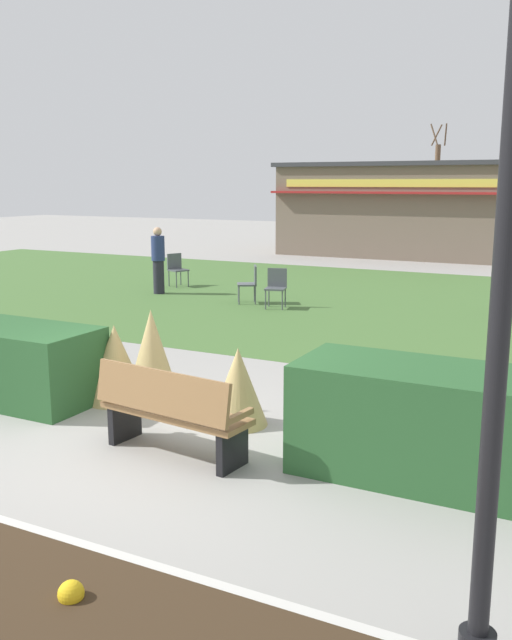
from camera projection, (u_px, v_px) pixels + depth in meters
ground_plane at (148, 442)px, 7.54m from camera, size 80.00×80.00×0.00m
lawn_patch at (395, 304)px, 16.06m from camera, size 36.00×12.00×0.01m
park_bench at (171, 412)px, 7.07m from camera, size 1.75×0.72×0.95m
hedge_left at (5, 361)px, 9.02m from camera, size 2.60×1.10×0.98m
hedge_right at (433, 424)px, 6.52m from camera, size 2.62×1.10×1.08m
ornamental_grass_behind_left at (115, 363)px, 8.88m from camera, size 0.80×0.80×1.00m
ornamental_grass_behind_right at (238, 386)px, 8.00m from camera, size 0.69×0.69×0.93m
ornamental_grass_behind_center at (152, 360)px, 8.54m from camera, size 0.75×0.75×1.27m
lamppost_near at (510, 183)px, 3.53m from camera, size 0.36×0.36×4.46m
food_kiosk at (409, 209)px, 26.58m from camera, size 9.73×4.74×3.54m
cafe_chair_west at (276, 285)px, 15.51m from camera, size 0.54×0.54×0.89m
cafe_chair_center at (177, 267)px, 18.76m from camera, size 0.58×0.58×0.89m
cafe_chair_north at (251, 281)px, 16.09m from camera, size 0.60×0.60×0.89m
person_strolling at (158, 260)px, 17.43m from camera, size 0.34×0.34×1.69m
parked_car_west_slot at (381, 226)px, 34.36m from camera, size 4.22×2.09×1.20m
parked_car_center_slot at (496, 230)px, 31.91m from camera, size 4.26×2.16×1.20m
tree_right_bg at (436, 187)px, 36.77m from camera, size 0.91×0.96×5.82m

